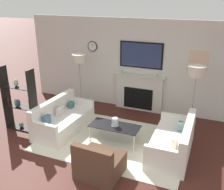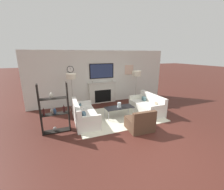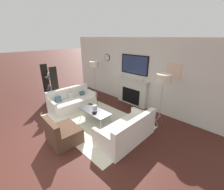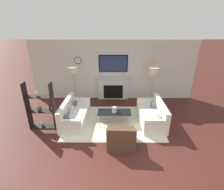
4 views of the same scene
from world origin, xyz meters
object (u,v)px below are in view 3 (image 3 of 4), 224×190
object	(u,v)px
couch_left	(72,102)
shelf_unit	(51,87)
hurricane_candle	(95,108)
floor_lamp_left	(94,65)
armchair	(63,134)
coffee_table	(95,111)
couch_right	(127,131)
floor_lamp_right	(164,79)

from	to	relation	value
couch_left	shelf_unit	size ratio (longest dim) A/B	1.09
hurricane_candle	floor_lamp_left	bearing A→B (deg)	140.42
armchair	shelf_unit	world-z (taller)	shelf_unit
couch_left	floor_lamp_left	bearing A→B (deg)	98.62
hurricane_candle	floor_lamp_left	xyz separation A→B (m)	(-1.67, 1.38, 1.06)
coffee_table	couch_left	bearing A→B (deg)	179.06
floor_lamp_left	couch_right	bearing A→B (deg)	-24.17
armchair	floor_lamp_right	distance (m)	3.28
coffee_table	hurricane_candle	world-z (taller)	hurricane_candle
couch_right	floor_lamp_left	world-z (taller)	floor_lamp_left
couch_right	shelf_unit	xyz separation A→B (m)	(-3.86, -0.36, 0.49)
couch_right	coffee_table	world-z (taller)	couch_right
couch_right	armchair	distance (m)	1.76
coffee_table	shelf_unit	world-z (taller)	shelf_unit
couch_left	floor_lamp_left	xyz separation A→B (m)	(-0.21, 1.37, 1.29)
couch_left	couch_right	world-z (taller)	couch_left
couch_right	coffee_table	distance (m)	1.39
couch_right	floor_lamp_right	size ratio (longest dim) A/B	1.02
couch_right	armchair	world-z (taller)	couch_right
armchair	hurricane_candle	world-z (taller)	armchair
coffee_table	floor_lamp_right	world-z (taller)	floor_lamp_right
couch_left	couch_right	size ratio (longest dim) A/B	1.04
floor_lamp_left	shelf_unit	xyz separation A→B (m)	(-0.80, -1.73, -0.80)
hurricane_candle	floor_lamp_right	size ratio (longest dim) A/B	0.11
couch_left	hurricane_candle	xyz separation A→B (m)	(1.47, -0.01, 0.23)
couch_right	hurricane_candle	xyz separation A→B (m)	(-1.38, -0.01, 0.23)
floor_lamp_right	floor_lamp_left	bearing A→B (deg)	180.00
couch_left	floor_lamp_right	size ratio (longest dim) A/B	1.05
armchair	shelf_unit	bearing A→B (deg)	160.56
couch_right	coffee_table	bearing A→B (deg)	-179.04
floor_lamp_right	couch_right	bearing A→B (deg)	-98.66
armchair	floor_lamp_right	world-z (taller)	floor_lamp_right
armchair	hurricane_candle	xyz separation A→B (m)	(-0.19, 1.28, 0.25)
couch_right	hurricane_candle	size ratio (longest dim) A/B	8.90
couch_right	floor_lamp_left	xyz separation A→B (m)	(-3.05, 1.37, 1.29)
couch_left	armchair	xyz separation A→B (m)	(1.66, -1.30, -0.03)
armchair	couch_left	bearing A→B (deg)	141.93
armchair	couch_right	bearing A→B (deg)	47.50
floor_lamp_right	coffee_table	bearing A→B (deg)	-138.79
hurricane_candle	shelf_unit	world-z (taller)	shelf_unit
couch_left	couch_right	xyz separation A→B (m)	(2.85, -0.00, -0.00)
armchair	floor_lamp_right	xyz separation A→B (m)	(1.40, 2.67, 1.29)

